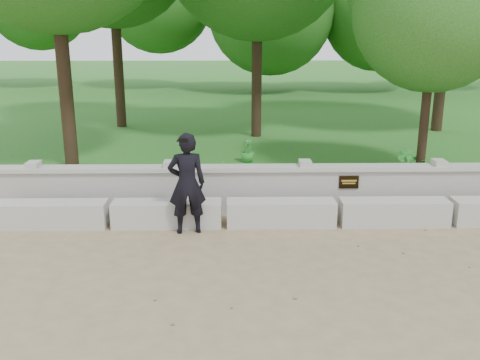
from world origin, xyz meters
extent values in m
plane|color=#967F5C|center=(0.00, 0.00, 0.00)|extent=(80.00, 80.00, 0.00)
cube|color=#225A1C|center=(0.00, 14.00, 0.12)|extent=(40.00, 22.00, 0.25)
cube|color=#B5B2AB|center=(-5.00, 1.90, 0.23)|extent=(1.90, 0.45, 0.45)
cube|color=#B5B2AB|center=(-3.00, 1.90, 0.23)|extent=(1.90, 0.45, 0.45)
cube|color=#B5B2AB|center=(-1.00, 1.90, 0.23)|extent=(1.90, 0.45, 0.45)
cube|color=#B5B2AB|center=(1.00, 1.90, 0.23)|extent=(1.90, 0.45, 0.45)
cube|color=#AAA7A0|center=(0.00, 2.60, 0.41)|extent=(12.50, 0.25, 0.82)
cube|color=#B5B2AB|center=(0.00, 2.60, 0.86)|extent=(12.50, 0.35, 0.08)
cube|color=black|center=(0.30, 2.46, 0.62)|extent=(0.36, 0.02, 0.24)
imported|color=black|center=(-2.61, 1.60, 0.86)|extent=(0.69, 0.51, 1.73)
cube|color=black|center=(-2.61, 1.25, 1.67)|extent=(0.14, 0.04, 0.07)
cylinder|color=#382619|center=(-5.42, 10.39, 2.54)|extent=(0.31, 0.31, 4.58)
cylinder|color=#382619|center=(-5.58, 5.21, 2.53)|extent=(0.31, 0.31, 4.55)
cylinder|color=#382619|center=(-1.11, 8.68, 2.41)|extent=(0.29, 0.29, 4.32)
cylinder|color=#382619|center=(2.20, 4.10, 1.65)|extent=(0.19, 0.19, 2.80)
cylinder|color=#382619|center=(4.58, 9.48, 2.69)|extent=(0.33, 0.33, 4.89)
imported|color=#2F8C30|center=(-1.97, 3.30, 0.53)|extent=(0.33, 0.36, 0.56)
imported|color=#2F8C30|center=(1.79, 3.81, 0.59)|extent=(0.48, 0.48, 0.69)
imported|color=#2F8C30|center=(2.13, 4.06, 0.52)|extent=(0.62, 0.63, 0.53)
imported|color=#2F8C30|center=(-1.47, 5.51, 0.54)|extent=(0.37, 0.40, 0.58)
camera|label=1|loc=(-1.89, -6.95, 3.37)|focal=40.00mm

